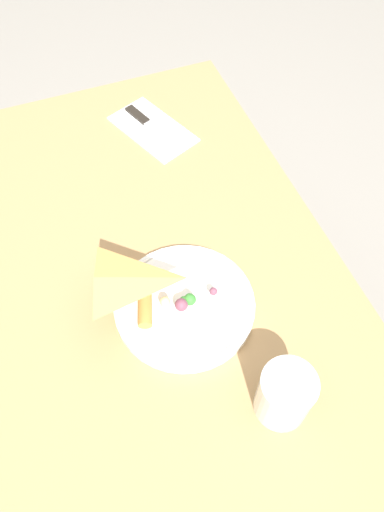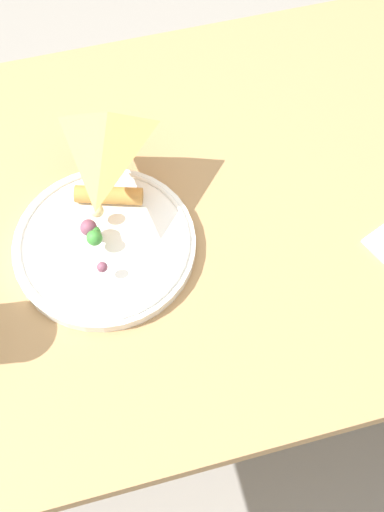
# 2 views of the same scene
# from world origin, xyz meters

# --- Properties ---
(ground_plane) EXTENTS (6.00, 6.00, 0.00)m
(ground_plane) POSITION_xyz_m (0.00, 0.00, 0.00)
(ground_plane) COLOR gray
(dining_table) EXTENTS (1.10, 0.69, 0.71)m
(dining_table) POSITION_xyz_m (0.00, 0.00, 0.60)
(dining_table) COLOR #A87F51
(dining_table) RESTS_ON ground_plane
(plate_pizza) EXTENTS (0.24, 0.24, 0.05)m
(plate_pizza) POSITION_xyz_m (0.09, 0.03, 0.73)
(plate_pizza) COLOR white
(plate_pizza) RESTS_ON dining_table
(milk_glass) EXTENTS (0.08, 0.08, 0.10)m
(milk_glass) POSITION_xyz_m (0.31, 0.11, 0.76)
(milk_glass) COLOR white
(milk_glass) RESTS_ON dining_table
(napkin_folded) EXTENTS (0.23, 0.18, 0.00)m
(napkin_folded) POSITION_xyz_m (-0.36, 0.12, 0.72)
(napkin_folded) COLOR white
(napkin_folded) RESTS_ON dining_table
(butter_knife) EXTENTS (0.18, 0.08, 0.01)m
(butter_knife) POSITION_xyz_m (-0.36, 0.12, 0.72)
(butter_knife) COLOR black
(butter_knife) RESTS_ON napkin_folded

